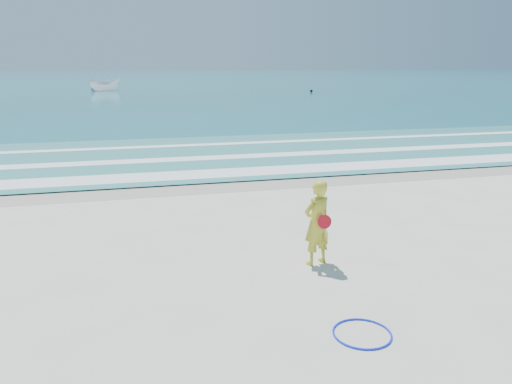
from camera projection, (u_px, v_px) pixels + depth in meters
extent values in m
plane|color=silver|center=(270.00, 327.00, 7.40)|extent=(400.00, 400.00, 0.00)
cube|color=#B2A893|center=(194.00, 185.00, 15.84)|extent=(400.00, 2.40, 0.00)
cube|color=#19727F|center=(137.00, 80.00, 105.88)|extent=(400.00, 190.00, 0.04)
cube|color=#59B7AD|center=(178.00, 156.00, 20.52)|extent=(400.00, 10.00, 0.01)
cube|color=white|center=(189.00, 175.00, 17.05)|extent=(400.00, 1.40, 0.01)
cube|color=white|center=(180.00, 159.00, 19.77)|extent=(400.00, 0.90, 0.01)
cube|color=white|center=(173.00, 146.00, 22.86)|extent=(400.00, 0.60, 0.01)
torus|color=#0E28FF|center=(362.00, 333.00, 7.19)|extent=(1.12, 1.12, 0.03)
imported|color=white|center=(105.00, 85.00, 64.67)|extent=(4.57, 3.17, 1.65)
sphere|color=black|center=(311.00, 91.00, 62.20)|extent=(0.35, 0.35, 0.35)
imported|color=gold|center=(317.00, 223.00, 9.50)|extent=(0.71, 0.60, 1.67)
cylinder|color=red|center=(324.00, 222.00, 9.33)|extent=(0.27, 0.08, 0.27)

